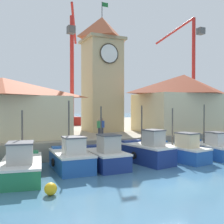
% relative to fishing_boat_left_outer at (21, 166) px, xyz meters
% --- Properties ---
extents(ground_plane, '(300.00, 300.00, 0.00)m').
position_rel_fishing_boat_left_outer_xyz_m(ground_plane, '(6.88, -4.58, -0.69)').
color(ground_plane, teal).
extents(quay_wharf, '(120.00, 40.00, 1.38)m').
position_rel_fishing_boat_left_outer_xyz_m(quay_wharf, '(6.88, 23.71, -0.01)').
color(quay_wharf, '#9E937F').
rests_on(quay_wharf, ground).
extents(fishing_boat_left_outer, '(2.92, 5.16, 3.74)m').
position_rel_fishing_boat_left_outer_xyz_m(fishing_boat_left_outer, '(0.00, 0.00, 0.00)').
color(fishing_boat_left_outer, '#237A4C').
rests_on(fishing_boat_left_outer, ground).
extents(fishing_boat_left_inner, '(2.24, 4.17, 4.34)m').
position_rel_fishing_boat_left_outer_xyz_m(fishing_boat_left_inner, '(3.04, 0.83, 0.04)').
color(fishing_boat_left_inner, '#2356A8').
rests_on(fishing_boat_left_inner, ground).
extents(fishing_boat_mid_left, '(2.11, 4.15, 3.97)m').
position_rel_fishing_boat_left_outer_xyz_m(fishing_boat_mid_left, '(5.20, 0.58, 0.04)').
color(fishing_boat_mid_left, navy).
rests_on(fishing_boat_mid_left, ground).
extents(fishing_boat_center, '(2.52, 4.35, 4.03)m').
position_rel_fishing_boat_left_outer_xyz_m(fishing_boat_center, '(8.43, 0.53, 0.13)').
color(fishing_boat_center, navy).
rests_on(fishing_boat_center, ground).
extents(fishing_boat_mid_right, '(2.46, 4.91, 3.85)m').
position_rel_fishing_boat_left_outer_xyz_m(fishing_boat_mid_right, '(11.11, 0.36, 0.01)').
color(fishing_boat_mid_right, '#2356A8').
rests_on(fishing_boat_mid_right, ground).
extents(fishing_boat_right_inner, '(2.01, 4.62, 4.14)m').
position_rel_fishing_boat_left_outer_xyz_m(fishing_boat_right_inner, '(14.14, 0.36, -0.01)').
color(fishing_boat_right_inner, '#2356A8').
rests_on(fishing_boat_right_inner, ground).
extents(clock_tower, '(4.02, 4.02, 13.82)m').
position_rel_fishing_boat_left_outer_xyz_m(clock_tower, '(9.43, 10.93, 7.10)').
color(clock_tower, tan).
rests_on(clock_tower, quay_wharf).
extents(warehouse_left, '(10.50, 6.36, 4.93)m').
position_rel_fishing_boat_left_outer_xyz_m(warehouse_left, '(-0.59, 7.92, 3.20)').
color(warehouse_left, beige).
rests_on(warehouse_left, quay_wharf).
extents(warehouse_right, '(10.23, 6.53, 6.11)m').
position_rel_fishing_boat_left_outer_xyz_m(warehouse_right, '(17.70, 7.53, 3.81)').
color(warehouse_right, beige).
rests_on(warehouse_right, quay_wharf).
extents(port_crane_near, '(2.44, 10.54, 17.11)m').
position_rel_fishing_boat_left_outer_xyz_m(port_crane_near, '(28.31, 18.03, 7.45)').
color(port_crane_near, maroon).
rests_on(port_crane_near, quay_wharf).
extents(port_crane_far, '(3.75, 8.26, 17.44)m').
position_rel_fishing_boat_left_outer_xyz_m(port_crane_far, '(9.12, 21.07, 6.78)').
color(port_crane_far, maroon).
rests_on(port_crane_far, quay_wharf).
extents(mooring_buoy, '(0.57, 0.57, 0.57)m').
position_rel_fishing_boat_left_outer_xyz_m(mooring_buoy, '(0.87, -3.39, -0.41)').
color(mooring_buoy, gold).
rests_on(mooring_buoy, ground).
extents(dock_worker_near_tower, '(0.34, 0.22, 1.62)m').
position_rel_fishing_boat_left_outer_xyz_m(dock_worker_near_tower, '(6.91, 5.01, 1.53)').
color(dock_worker_near_tower, '#33333D').
rests_on(dock_worker_near_tower, quay_wharf).
extents(dock_worker_along_quay, '(0.34, 0.22, 1.62)m').
position_rel_fishing_boat_left_outer_xyz_m(dock_worker_along_quay, '(6.60, 4.86, 1.53)').
color(dock_worker_along_quay, '#33333D').
rests_on(dock_worker_along_quay, quay_wharf).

